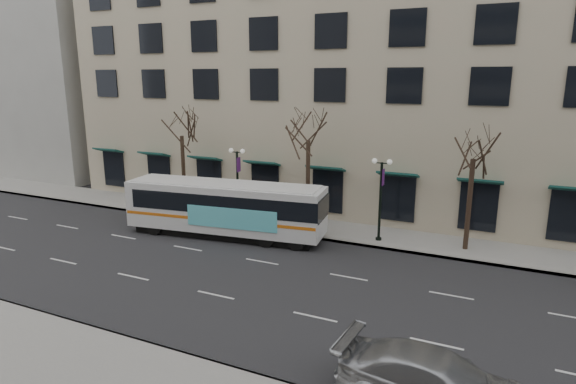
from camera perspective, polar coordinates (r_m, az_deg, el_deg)
The scene contains 11 objects.
ground at distance 25.00m, azimuth -5.62°, elevation -9.99°, with size 160.00×160.00×0.00m, color black.
sidewalk_far at distance 31.07m, azimuth 11.04°, elevation -5.27°, with size 80.00×4.00×0.15m, color gray.
building_hotel at distance 42.99m, azimuth 6.46°, elevation 16.17°, with size 40.00×20.00×24.00m, color #BDAB90.
building_far_upblock at distance 64.44m, azimuth -26.81°, elevation 15.73°, with size 28.00×20.00×28.00m, color #999993.
tree_far_left at distance 36.01m, azimuth -12.57°, elevation 8.02°, with size 3.60×3.60×8.34m.
tree_far_mid at distance 30.97m, azimuth 2.44°, elevation 7.87°, with size 3.60×3.60×8.55m.
tree_far_right at distance 28.73m, azimuth 21.26°, elevation 5.56°, with size 3.60×3.60×8.06m.
lamp_post_left at distance 33.28m, azimuth -5.99°, elevation 1.30°, with size 1.22×0.45×5.21m.
lamp_post_right at distance 29.52m, azimuth 10.92°, elevation -0.45°, with size 1.22×0.45×5.21m.
city_bus at distance 30.69m, azimuth -7.34°, elevation -1.81°, with size 13.04×4.41×3.47m.
silver_car at distance 16.26m, azimuth 17.32°, elevation -20.93°, with size 2.54×6.25×1.81m, color #A6A8AD.
Camera 1 is at (11.83, -19.66, 9.94)m, focal length 30.00 mm.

